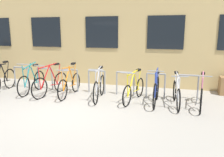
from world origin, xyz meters
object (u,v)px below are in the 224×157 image
bicycle_red (51,83)px  bicycle_pink (201,94)px  bicycle_orange (70,84)px  bicycle_teal (32,82)px  bicycle_white (176,93)px  bicycle_yellow (134,89)px  bicycle_blue (156,91)px  bicycle_silver (99,87)px  bicycle_black (2,80)px

bicycle_red → bicycle_pink: size_ratio=0.97×
bicycle_orange → bicycle_teal: bearing=-180.0°
bicycle_white → bicycle_orange: bearing=178.1°
bicycle_red → bicycle_white: 4.07m
bicycle_yellow → bicycle_blue: 0.68m
bicycle_red → bicycle_teal: (-0.77, 0.08, -0.01)m
bicycle_yellow → bicycle_teal: 3.59m
bicycle_pink → bicycle_white: bearing=-178.4°
bicycle_blue → bicycle_red: bearing=179.4°
bicycle_silver → bicycle_white: bearing=-0.2°
bicycle_orange → bicycle_pink: (4.09, -0.10, -0.00)m
bicycle_red → bicycle_blue: bicycle_red is taller
bicycle_silver → bicycle_orange: bearing=174.2°
bicycle_orange → bicycle_pink: bearing=-1.3°
bicycle_black → bicycle_yellow: bearing=0.8°
bicycle_orange → bicycle_silver: bearing=-5.8°
bicycle_orange → bicycle_white: bicycle_orange is taller
bicycle_red → bicycle_teal: 0.78m
bicycle_orange → bicycle_white: 3.41m
bicycle_yellow → bicycle_black: 4.72m
bicycle_orange → bicycle_teal: bicycle_teal is taller
bicycle_yellow → bicycle_white: (1.25, -0.08, -0.00)m
bicycle_white → bicycle_teal: bearing=178.7°
bicycle_white → bicycle_silver: bearing=179.8°
bicycle_red → bicycle_teal: size_ratio=1.02×
bicycle_black → bicycle_teal: bearing=5.0°
bicycle_black → bicycle_orange: bearing=2.2°
bicycle_blue → bicycle_silver: bearing=179.7°
bicycle_red → bicycle_yellow: (2.81, 0.04, -0.03)m
bicycle_white → bicycle_pink: (0.68, 0.02, 0.02)m
bicycle_red → bicycle_blue: (3.49, -0.04, 0.00)m
bicycle_orange → bicycle_silver: size_ratio=1.03×
bicycle_blue → bicycle_pink: bicycle_blue is taller
bicycle_teal → bicycle_pink: bicycle_teal is taller
bicycle_red → bicycle_orange: bearing=6.9°
bicycle_silver → bicycle_black: bearing=179.9°
bicycle_orange → bicycle_black: bicycle_orange is taller
bicycle_white → bicycle_blue: bearing=-179.8°
bicycle_teal → bicycle_pink: size_ratio=0.95×
bicycle_blue → bicycle_white: bearing=0.2°
bicycle_black → bicycle_blue: (5.39, -0.02, -0.00)m
bicycle_red → bicycle_black: bicycle_red is taller
bicycle_black → bicycle_blue: bearing=-0.2°
bicycle_silver → bicycle_white: 2.35m
bicycle_teal → bicycle_pink: (5.52, -0.09, -0.01)m
bicycle_teal → bicycle_blue: bicycle_teal is taller
bicycle_silver → bicycle_red: bearing=179.1°
bicycle_pink → bicycle_silver: bearing=-179.8°
bicycle_pink → bicycle_orange: bearing=178.7°
bicycle_silver → bicycle_blue: bearing=-0.3°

